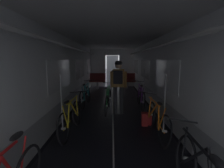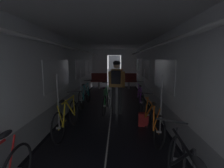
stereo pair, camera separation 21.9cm
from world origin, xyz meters
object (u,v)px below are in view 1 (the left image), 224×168
Objects in this scene: bicycle_purple at (140,97)px; bench_seat_far_left at (97,79)px; bicycle_yellow at (70,118)px; backpack_on_floor at (146,119)px; bicycle_orange at (156,120)px; person_cyclist_aisle at (118,81)px; bicycle_green_in_aisle at (107,100)px; bicycle_teal at (85,96)px; bench_seat_far_right at (126,79)px.

bench_seat_far_left is at bearing 115.85° from bicycle_purple.
backpack_on_floor is (1.91, 0.49, -0.21)m from bicycle_yellow.
bench_seat_far_left is 6.56m from bicycle_orange.
person_cyclist_aisle is 1.02× the size of bicycle_green_in_aisle.
bicycle_orange is 0.65m from backpack_on_floor.
bicycle_yellow is at bearing -89.04° from bicycle_teal.
bicycle_orange is at bearing -73.11° from bench_seat_far_left.
bicycle_purple is 2.97m from bicycle_yellow.
bicycle_green_in_aisle is at bearing -38.59° from bicycle_teal.
bicycle_orange is at bearing -80.37° from backpack_on_floor.
bicycle_yellow is at bearing 176.65° from bicycle_orange.
bicycle_purple is 1.00× the size of bicycle_teal.
bench_seat_far_left reaches higher than bicycle_teal.
bicycle_green_in_aisle is at bearing 131.39° from backpack_on_floor.
bicycle_teal is 2.73m from backpack_on_floor.
backpack_on_floor is at bearing 99.63° from bicycle_orange.
bicycle_yellow is 1.89m from bicycle_green_in_aisle.
bench_seat_far_left is at bearing 99.43° from bicycle_green_in_aisle.
bicycle_orange is 1.89m from person_cyclist_aisle.
bench_seat_far_right is at bearing 90.97° from bicycle_orange.
bicycle_teal is at bearing 129.12° from bicycle_orange.
bicycle_green_in_aisle is (-1.06, -4.46, -0.18)m from bench_seat_far_right.
bench_seat_far_right is 0.58× the size of bicycle_orange.
bench_seat_far_left is 1.80m from bench_seat_far_right.
person_cyclist_aisle is (1.18, 1.43, 0.69)m from bicycle_yellow.
bicycle_teal is 1.00× the size of bicycle_green_in_aisle.
bench_seat_far_right is at bearing 72.83° from bicycle_yellow.
bicycle_teal is 0.98× the size of person_cyclist_aisle.
person_cyclist_aisle is at bearing -98.68° from bench_seat_far_right.
bicycle_green_in_aisle is (0.88, -0.71, 0.00)m from bicycle_teal.
bicycle_orange reaches higher than bicycle_yellow.
bicycle_green_in_aisle is at bearing 141.60° from person_cyclist_aisle.
person_cyclist_aisle is (-0.83, 1.55, 0.69)m from bicycle_orange.
bicycle_teal is at bearing 90.96° from bicycle_yellow.
bicycle_green_in_aisle reaches higher than backpack_on_floor.
bicycle_yellow is 1.98m from person_cyclist_aisle.
backpack_on_floor is at bearing -48.61° from bicycle_green_in_aisle.
bicycle_purple is 1.32m from person_cyclist_aisle.
bench_seat_far_right is at bearing 81.32° from person_cyclist_aisle.
backpack_on_floor is at bearing 14.49° from bicycle_yellow.
bicycle_yellow is 1.00× the size of bicycle_green_in_aisle.
bicycle_purple is (0.14, -4.00, -0.18)m from bench_seat_far_right.
bicycle_purple is at bearing -6.67° from bicycle_teal.
bench_seat_far_left is 4.45m from bicycle_purple.
bicycle_teal is (-2.08, 0.24, -0.00)m from bicycle_purple.
bench_seat_far_left is at bearing 89.04° from bicycle_yellow.
bicycle_yellow reaches higher than backpack_on_floor.
bicycle_yellow is at bearing -129.56° from person_cyclist_aisle.
bicycle_purple is 1.00× the size of bicycle_green_in_aisle.
bench_seat_far_right is 4.59m from bicycle_green_in_aisle.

